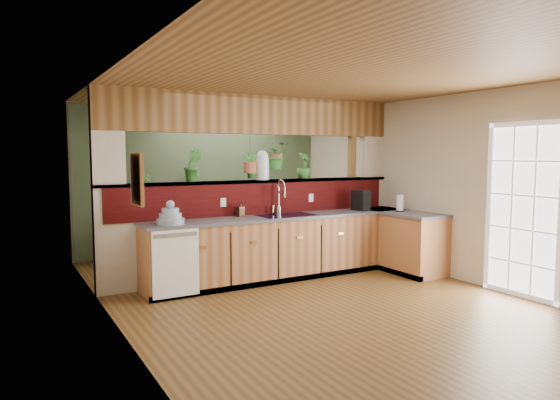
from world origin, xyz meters
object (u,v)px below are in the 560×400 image
faucet (280,195)px  dish_stack (170,217)px  glass_jar (263,165)px  shelving_console (166,228)px  soap_dispenser (240,209)px  paper_towel (400,203)px  coffee_maker (361,201)px

faucet → dish_stack: bearing=-171.7°
faucet → glass_jar: bearing=126.8°
shelving_console → soap_dispenser: bearing=-86.9°
paper_towel → dish_stack: bearing=174.1°
soap_dispenser → shelving_console: bearing=101.4°
dish_stack → soap_dispenser: (1.08, 0.27, 0.01)m
soap_dispenser → shelving_console: 2.20m
faucet → glass_jar: (-0.17, 0.22, 0.43)m
soap_dispenser → paper_towel: paper_towel is taller
dish_stack → shelving_console: 2.51m
faucet → paper_towel: 1.85m
glass_jar → shelving_console: size_ratio=0.26×
glass_jar → shelving_console: 2.37m
faucet → glass_jar: glass_jar is taller
dish_stack → shelving_console: dish_stack is taller
coffee_maker → paper_towel: size_ratio=1.18×
glass_jar → paper_towel: bearing=-23.4°
dish_stack → paper_towel: size_ratio=1.28×
dish_stack → coffee_maker: size_ratio=1.09×
faucet → dish_stack: 1.73m
coffee_maker → glass_jar: (-1.48, 0.44, 0.56)m
dish_stack → glass_jar: size_ratio=0.80×
soap_dispenser → glass_jar: (0.46, 0.20, 0.60)m
soap_dispenser → shelving_console: (-0.42, 2.10, -0.51)m
dish_stack → coffee_maker: (3.02, 0.03, 0.05)m
dish_stack → shelving_console: size_ratio=0.21×
coffee_maker → glass_jar: 1.65m
soap_dispenser → coffee_maker: 1.96m
soap_dispenser → faucet: bearing=-2.3°
coffee_maker → soap_dispenser: bearing=167.8°
faucet → coffee_maker: (1.32, -0.21, -0.13)m
faucet → glass_jar: 0.52m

